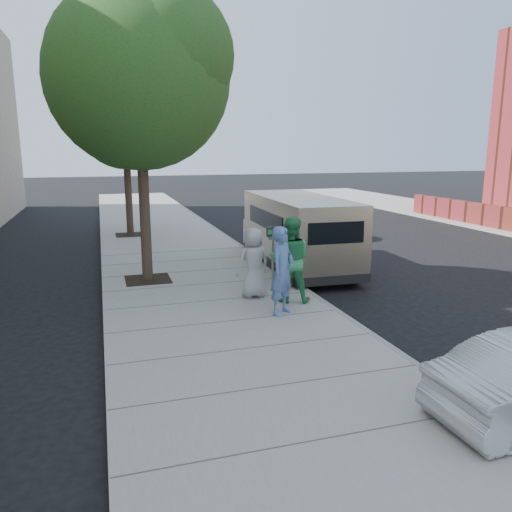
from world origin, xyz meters
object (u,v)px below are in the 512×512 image
object	(u,v)px
van	(297,231)
person_striped_polo	(289,254)
parking_meter	(273,244)
person_officer	(282,271)
tree_far	(125,116)
person_green_shirt	(290,260)
tree_near	(140,71)
person_gray_shirt	(253,263)

from	to	relation	value
van	person_striped_polo	xyz separation A→B (m)	(-1.23, -2.49, -0.16)
parking_meter	person_officer	size ratio (longest dim) A/B	0.83
tree_far	person_green_shirt	size ratio (longest dim) A/B	3.28
tree_near	person_officer	size ratio (longest dim) A/B	3.97
person_striped_polo	van	bearing A→B (deg)	-156.95
person_officer	person_green_shirt	size ratio (longest dim) A/B	0.96
van	person_striped_polo	distance (m)	2.78
person_gray_shirt	person_striped_polo	bearing A→B (deg)	-165.22
van	person_gray_shirt	distance (m)	3.81
person_gray_shirt	person_striped_polo	size ratio (longest dim) A/B	0.97
person_green_shirt	person_gray_shirt	distance (m)	0.93
person_officer	person_green_shirt	distance (m)	0.92
parking_meter	person_officer	world-z (taller)	person_officer
person_green_shirt	tree_near	bearing A→B (deg)	-26.44
tree_far	van	bearing A→B (deg)	-56.85
van	person_officer	size ratio (longest dim) A/B	3.19
parking_meter	person_gray_shirt	distance (m)	0.98
tree_near	person_officer	distance (m)	6.32
parking_meter	person_green_shirt	size ratio (longest dim) A/B	0.80
tree_near	parking_meter	size ratio (longest dim) A/B	4.76
person_green_shirt	person_striped_polo	world-z (taller)	person_green_shirt
person_officer	tree_far	bearing A→B (deg)	63.01
tree_far	parking_meter	size ratio (longest dim) A/B	4.11
person_striped_polo	person_officer	bearing A→B (deg)	24.49
person_gray_shirt	person_striped_polo	world-z (taller)	person_striped_polo
person_officer	person_gray_shirt	size ratio (longest dim) A/B	1.13
parking_meter	person_striped_polo	distance (m)	0.50
van	tree_far	bearing A→B (deg)	125.10
parking_meter	person_striped_polo	bearing A→B (deg)	-8.22
parking_meter	person_gray_shirt	bearing A→B (deg)	-133.98
van	person_gray_shirt	size ratio (longest dim) A/B	3.62
person_officer	person_gray_shirt	xyz separation A→B (m)	(-0.22, 1.38, -0.11)
tree_near	person_officer	world-z (taller)	tree_near
parking_meter	person_striped_polo	size ratio (longest dim) A/B	0.92
person_officer	person_green_shirt	bearing A→B (deg)	19.56
van	person_green_shirt	distance (m)	3.96
van	person_green_shirt	size ratio (longest dim) A/B	3.06
person_green_shirt	van	bearing A→B (deg)	-95.21
parking_meter	person_gray_shirt	world-z (taller)	person_gray_shirt
person_officer	van	bearing A→B (deg)	25.22
tree_far	person_green_shirt	bearing A→B (deg)	-74.54
tree_far	person_gray_shirt	xyz separation A→B (m)	(2.23, -9.99, -3.90)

